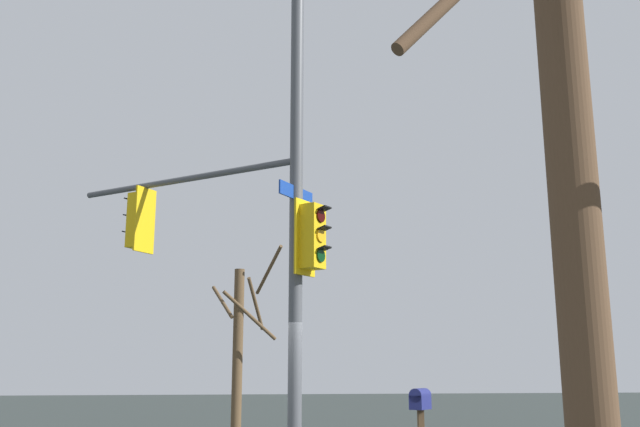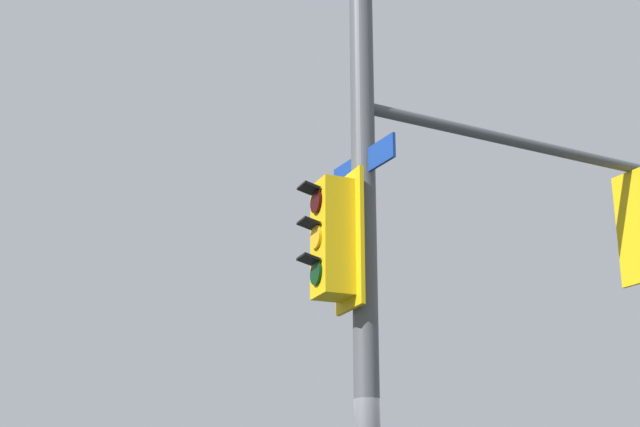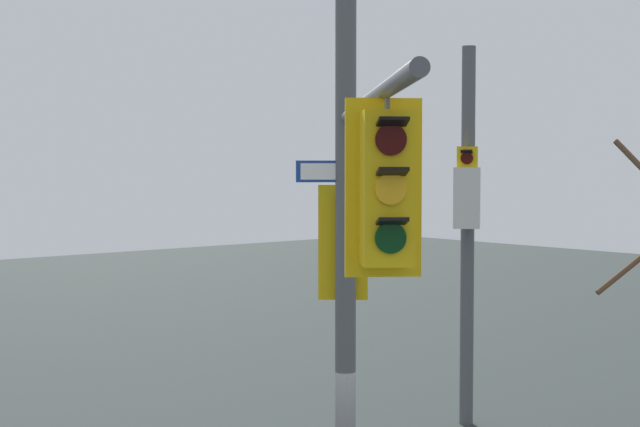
{
  "view_description": "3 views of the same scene",
  "coord_description": "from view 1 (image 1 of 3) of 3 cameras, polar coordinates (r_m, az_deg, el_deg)",
  "views": [
    {
      "loc": [
        -0.97,
        -11.95,
        1.73
      ],
      "look_at": [
        0.7,
        -0.08,
        4.4
      ],
      "focal_mm": 39.39,
      "sensor_mm": 36.0,
      "label": 1
    },
    {
      "loc": [
        8.33,
        3.09,
        1.34
      ],
      "look_at": [
        0.41,
        -0.56,
        4.24
      ],
      "focal_mm": 54.66,
      "sensor_mm": 36.0,
      "label": 2
    },
    {
      "loc": [
        -7.35,
        6.71,
        4.77
      ],
      "look_at": [
        0.69,
        -0.15,
        4.25
      ],
      "focal_mm": 52.16,
      "sensor_mm": 36.0,
      "label": 3
    }
  ],
  "objects": [
    {
      "name": "main_signal_pole_assembly",
      "position": [
        12.54,
        -5.13,
        2.33
      ],
      "size": [
        4.68,
        5.58,
        9.5
      ],
      "rotation": [
        0.0,
        0.0,
        2.49
      ],
      "color": "#4C4F54",
      "rests_on": "ground"
    },
    {
      "name": "bare_tree_behind_pole",
      "position": [
        4.19,
        20.63,
        -4.38
      ],
      "size": [
        2.07,
        2.06,
        5.26
      ],
      "color": "brown",
      "rests_on": "ground"
    },
    {
      "name": "mailbox",
      "position": [
        12.82,
        8.16,
        -15.22
      ],
      "size": [
        0.46,
        0.49,
        1.41
      ],
      "rotation": [
        0.0,
        0.0,
        5.6
      ],
      "color": "#4C3823",
      "rests_on": "ground"
    },
    {
      "name": "bare_tree_across_street",
      "position": [
        19.52,
        -6.52,
        -10.32
      ],
      "size": [
        1.92,
        2.18,
        5.09
      ],
      "color": "brown",
      "rests_on": "ground"
    }
  ]
}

